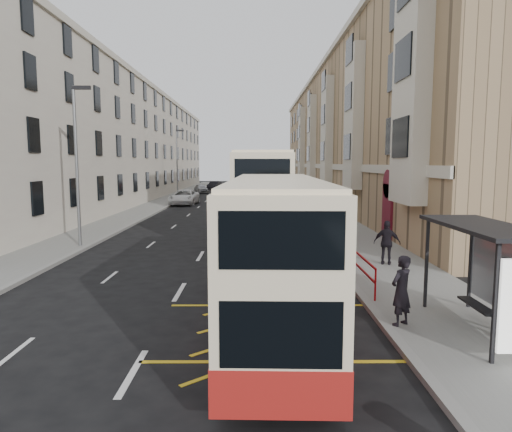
{
  "coord_description": "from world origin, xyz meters",
  "views": [
    {
      "loc": [
        2.55,
        -11.09,
        4.36
      ],
      "look_at": [
        2.62,
        8.23,
        2.1
      ],
      "focal_mm": 32.0,
      "sensor_mm": 36.0,
      "label": 1
    }
  ],
  "objects_px": {
    "street_lamp_near": "(77,157)",
    "car_red": "(255,185)",
    "pedestrian_mid": "(511,304)",
    "white_van": "(184,197)",
    "car_silver": "(201,188)",
    "car_dark": "(215,185)",
    "double_decker_front": "(275,253)",
    "street_lamp_far": "(177,161)",
    "pedestrian_near": "(401,290)",
    "bus_shelter": "(496,256)",
    "pedestrian_far": "(387,243)",
    "double_decker_rear": "(269,196)"
  },
  "relations": [
    {
      "from": "bus_shelter",
      "to": "car_red",
      "type": "relative_size",
      "value": 0.78
    },
    {
      "from": "double_decker_front",
      "to": "car_red",
      "type": "bearing_deg",
      "value": 91.93
    },
    {
      "from": "bus_shelter",
      "to": "double_decker_rear",
      "type": "xyz_separation_m",
      "value": [
        -4.97,
        15.0,
        0.37
      ]
    },
    {
      "from": "street_lamp_near",
      "to": "car_silver",
      "type": "distance_m",
      "value": 43.5
    },
    {
      "from": "street_lamp_far",
      "to": "pedestrian_far",
      "type": "bearing_deg",
      "value": -67.32
    },
    {
      "from": "pedestrian_mid",
      "to": "white_van",
      "type": "relative_size",
      "value": 0.29
    },
    {
      "from": "bus_shelter",
      "to": "car_dark",
      "type": "height_order",
      "value": "bus_shelter"
    },
    {
      "from": "white_van",
      "to": "car_dark",
      "type": "xyz_separation_m",
      "value": [
        0.79,
        27.66,
        -0.09
      ]
    },
    {
      "from": "pedestrian_near",
      "to": "car_red",
      "type": "bearing_deg",
      "value": -122.48
    },
    {
      "from": "double_decker_rear",
      "to": "white_van",
      "type": "distance_m",
      "value": 23.64
    },
    {
      "from": "double_decker_front",
      "to": "bus_shelter",
      "type": "bearing_deg",
      "value": -9.57
    },
    {
      "from": "street_lamp_near",
      "to": "car_red",
      "type": "height_order",
      "value": "street_lamp_near"
    },
    {
      "from": "car_silver",
      "to": "car_red",
      "type": "xyz_separation_m",
      "value": [
        7.89,
        7.76,
        0.13
      ]
    },
    {
      "from": "pedestrian_mid",
      "to": "car_silver",
      "type": "relative_size",
      "value": 0.43
    },
    {
      "from": "bus_shelter",
      "to": "double_decker_front",
      "type": "xyz_separation_m",
      "value": [
        -5.25,
        1.03,
        -0.12
      ]
    },
    {
      "from": "street_lamp_near",
      "to": "street_lamp_far",
      "type": "bearing_deg",
      "value": 90.0
    },
    {
      "from": "pedestrian_mid",
      "to": "pedestrian_far",
      "type": "bearing_deg",
      "value": 95.41
    },
    {
      "from": "car_silver",
      "to": "pedestrian_near",
      "type": "bearing_deg",
      "value": -97.11
    },
    {
      "from": "street_lamp_near",
      "to": "pedestrian_mid",
      "type": "height_order",
      "value": "street_lamp_near"
    },
    {
      "from": "pedestrian_near",
      "to": "white_van",
      "type": "height_order",
      "value": "pedestrian_near"
    },
    {
      "from": "pedestrian_mid",
      "to": "double_decker_rear",
      "type": "bearing_deg",
      "value": 110.1
    },
    {
      "from": "street_lamp_near",
      "to": "car_dark",
      "type": "height_order",
      "value": "street_lamp_near"
    },
    {
      "from": "car_dark",
      "to": "car_red",
      "type": "relative_size",
      "value": 0.77
    },
    {
      "from": "bus_shelter",
      "to": "street_lamp_far",
      "type": "height_order",
      "value": "street_lamp_far"
    },
    {
      "from": "bus_shelter",
      "to": "double_decker_rear",
      "type": "height_order",
      "value": "double_decker_rear"
    },
    {
      "from": "white_van",
      "to": "car_silver",
      "type": "relative_size",
      "value": 1.45
    },
    {
      "from": "double_decker_rear",
      "to": "pedestrian_far",
      "type": "bearing_deg",
      "value": -51.98
    },
    {
      "from": "pedestrian_far",
      "to": "pedestrian_mid",
      "type": "bearing_deg",
      "value": 115.0
    },
    {
      "from": "street_lamp_near",
      "to": "double_decker_rear",
      "type": "distance_m",
      "value": 10.29
    },
    {
      "from": "pedestrian_near",
      "to": "pedestrian_mid",
      "type": "xyz_separation_m",
      "value": [
        2.4,
        -0.8,
        -0.1
      ]
    },
    {
      "from": "car_silver",
      "to": "bus_shelter",
      "type": "bearing_deg",
      "value": -95.32
    },
    {
      "from": "bus_shelter",
      "to": "white_van",
      "type": "xyz_separation_m",
      "value": [
        -13.18,
        37.11,
        -1.36
      ]
    },
    {
      "from": "car_dark",
      "to": "pedestrian_near",
      "type": "bearing_deg",
      "value": -68.29
    },
    {
      "from": "double_decker_front",
      "to": "car_dark",
      "type": "bearing_deg",
      "value": 97.95
    },
    {
      "from": "car_silver",
      "to": "car_dark",
      "type": "relative_size",
      "value": 0.93
    },
    {
      "from": "street_lamp_far",
      "to": "pedestrian_far",
      "type": "distance_m",
      "value": 37.53
    },
    {
      "from": "white_van",
      "to": "car_red",
      "type": "height_order",
      "value": "car_red"
    },
    {
      "from": "car_red",
      "to": "car_silver",
      "type": "bearing_deg",
      "value": 49.7
    },
    {
      "from": "street_lamp_far",
      "to": "car_silver",
      "type": "distance_m",
      "value": 13.94
    },
    {
      "from": "street_lamp_near",
      "to": "white_van",
      "type": "bearing_deg",
      "value": 86.49
    },
    {
      "from": "street_lamp_far",
      "to": "car_dark",
      "type": "xyz_separation_m",
      "value": [
        2.3,
        22.38,
        -3.95
      ]
    },
    {
      "from": "car_dark",
      "to": "street_lamp_far",
      "type": "bearing_deg",
      "value": -83.4
    },
    {
      "from": "car_dark",
      "to": "pedestrian_mid",
      "type": "bearing_deg",
      "value": -66.35
    },
    {
      "from": "car_silver",
      "to": "street_lamp_far",
      "type": "bearing_deg",
      "value": -113.93
    },
    {
      "from": "double_decker_front",
      "to": "white_van",
      "type": "distance_m",
      "value": 36.96
    },
    {
      "from": "car_dark",
      "to": "double_decker_front",
      "type": "bearing_deg",
      "value": -71.13
    },
    {
      "from": "pedestrian_mid",
      "to": "white_van",
      "type": "distance_m",
      "value": 39.54
    },
    {
      "from": "street_lamp_near",
      "to": "car_dark",
      "type": "distance_m",
      "value": 52.58
    },
    {
      "from": "pedestrian_near",
      "to": "car_silver",
      "type": "height_order",
      "value": "pedestrian_near"
    },
    {
      "from": "pedestrian_far",
      "to": "double_decker_front",
      "type": "bearing_deg",
      "value": 74.24
    }
  ]
}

